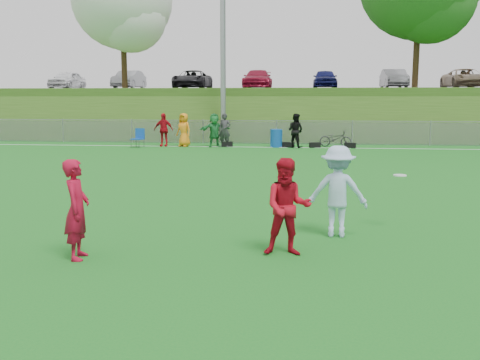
# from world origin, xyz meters

# --- Properties ---
(ground) EXTENTS (120.00, 120.00, 0.00)m
(ground) POSITION_xyz_m (0.00, 0.00, 0.00)
(ground) COLOR #166C1E
(ground) RESTS_ON ground
(sideline_far) EXTENTS (60.00, 0.10, 0.01)m
(sideline_far) POSITION_xyz_m (0.00, 18.00, 0.01)
(sideline_far) COLOR white
(sideline_far) RESTS_ON ground
(fence) EXTENTS (58.00, 0.06, 1.30)m
(fence) POSITION_xyz_m (0.00, 20.00, 0.65)
(fence) COLOR gray
(fence) RESTS_ON ground
(light_pole) EXTENTS (1.20, 0.40, 12.15)m
(light_pole) POSITION_xyz_m (-3.00, 20.80, 6.71)
(light_pole) COLOR gray
(light_pole) RESTS_ON ground
(berm) EXTENTS (120.00, 18.00, 3.00)m
(berm) POSITION_xyz_m (0.00, 31.00, 1.50)
(berm) COLOR #2F5517
(berm) RESTS_ON ground
(parking_lot) EXTENTS (120.00, 12.00, 0.10)m
(parking_lot) POSITION_xyz_m (0.00, 33.00, 3.05)
(parking_lot) COLOR black
(parking_lot) RESTS_ON berm
(tree_white_flowering) EXTENTS (6.30, 6.30, 8.78)m
(tree_white_flowering) POSITION_xyz_m (-9.84, 24.92, 8.32)
(tree_white_flowering) COLOR black
(tree_white_flowering) RESTS_ON berm
(car_row) EXTENTS (32.04, 5.18, 1.44)m
(car_row) POSITION_xyz_m (-1.17, 32.00, 3.82)
(car_row) COLOR white
(car_row) RESTS_ON parking_lot
(spectator_row) EXTENTS (7.75, 1.07, 1.69)m
(spectator_row) POSITION_xyz_m (-2.84, 18.00, 0.85)
(spectator_row) COLOR #B70C18
(spectator_row) RESTS_ON ground
(gear_bags) EXTENTS (6.75, 0.52, 0.26)m
(gear_bags) POSITION_xyz_m (1.01, 18.10, 0.13)
(gear_bags) COLOR black
(gear_bags) RESTS_ON ground
(player_red_left) EXTENTS (0.46, 0.62, 1.56)m
(player_red_left) POSITION_xyz_m (-2.10, -1.05, 0.78)
(player_red_left) COLOR #A60B27
(player_red_left) RESTS_ON ground
(player_red_center) EXTENTS (0.79, 0.63, 1.55)m
(player_red_center) POSITION_xyz_m (1.12, -0.49, 0.78)
(player_red_center) COLOR #B20C1C
(player_red_center) RESTS_ON ground
(player_blue) EXTENTS (1.10, 0.69, 1.64)m
(player_blue) POSITION_xyz_m (1.98, 0.78, 0.82)
(player_blue) COLOR #A8C6EA
(player_blue) RESTS_ON ground
(frisbee) EXTENTS (0.25, 0.25, 0.02)m
(frisbee) POSITION_xyz_m (3.18, 1.48, 1.03)
(frisbee) COLOR white
(frisbee) RESTS_ON ground
(recycling_bin) EXTENTS (0.79, 0.79, 0.90)m
(recycling_bin) POSITION_xyz_m (0.08, 18.20, 0.45)
(recycling_bin) COLOR #0E459E
(recycling_bin) RESTS_ON ground
(camp_chair) EXTENTS (0.65, 0.66, 0.95)m
(camp_chair) POSITION_xyz_m (-6.82, 17.22, 0.28)
(camp_chair) COLOR #0F46A8
(camp_chair) RESTS_ON ground
(bicycle) EXTENTS (1.73, 1.02, 0.86)m
(bicycle) POSITION_xyz_m (3.05, 18.54, 0.43)
(bicycle) COLOR #2B2B2E
(bicycle) RESTS_ON ground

